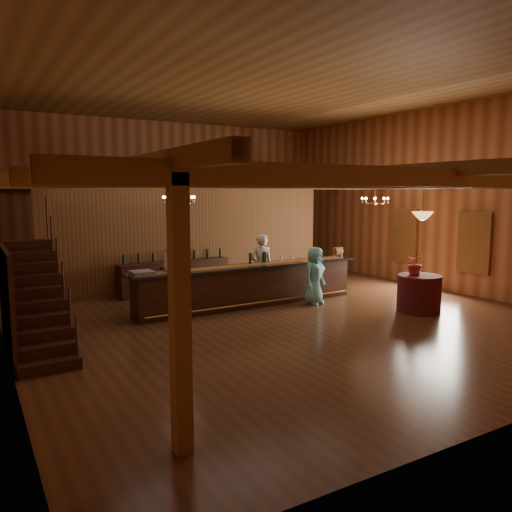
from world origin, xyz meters
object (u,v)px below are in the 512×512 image
chandelier_left (179,199)px  bartender (261,266)px  pendant_lamp (422,216)px  raffle_drum (338,252)px  backbar_shelf (175,277)px  round_table (419,293)px  floor_plant (256,260)px  chandelier_right (375,200)px  beverage_dispenser (169,260)px  guest (315,276)px  staff_second (173,271)px  tasting_bar (249,285)px

chandelier_left → bartender: 3.34m
chandelier_left → pendant_lamp: size_ratio=0.89×
bartender → raffle_drum: bearing=-179.8°
backbar_shelf → chandelier_left: size_ratio=4.26×
raffle_drum → backbar_shelf: raffle_drum is taller
round_table → floor_plant: size_ratio=0.77×
round_table → chandelier_right: chandelier_right is taller
beverage_dispenser → bartender: size_ratio=0.33×
beverage_dispenser → chandelier_left: size_ratio=0.75×
bartender → floor_plant: bartender is taller
beverage_dispenser → pendant_lamp: bearing=-26.0°
backbar_shelf → pendant_lamp: pendant_lamp is taller
backbar_shelf → bartender: 2.69m
floor_plant → round_table: bearing=-77.7°
chandelier_left → chandelier_right: size_ratio=1.00×
guest → pendant_lamp: bearing=-69.2°
chandelier_right → staff_second: size_ratio=0.41×
beverage_dispenser → floor_plant: bearing=37.0°
tasting_bar → chandelier_left: (-1.89, 0.05, 2.25)m
pendant_lamp → bartender: pendant_lamp is taller
chandelier_right → staff_second: (-6.34, 0.57, -1.76)m
raffle_drum → chandelier_right: chandelier_right is taller
pendant_lamp → floor_plant: pendant_lamp is taller
beverage_dispenser → staff_second: size_ratio=0.31×
tasting_bar → raffle_drum: (2.96, 0.02, 0.71)m
round_table → bartender: size_ratio=0.59×
raffle_drum → beverage_dispenser: bearing=-179.8°
round_table → staff_second: staff_second is taller
pendant_lamp → staff_second: pendant_lamp is taller
chandelier_left → pendant_lamp: 5.93m
bartender → tasting_bar: bearing=59.2°
chandelier_right → guest: (-2.91, -0.88, -1.95)m
floor_plant → tasting_bar: bearing=-122.7°
bartender → guest: size_ratio=1.17×
tasting_bar → beverage_dispenser: 2.34m
chandelier_right → guest: 3.61m
chandelier_right → pendant_lamp: 3.13m
backbar_shelf → floor_plant: (3.13, 0.60, 0.21)m
bartender → staff_second: staff_second is taller
chandelier_right → bartender: bearing=172.3°
guest → staff_second: bearing=137.0°
floor_plant → guest: bearing=-96.6°
round_table → chandelier_right: (1.17, 2.89, 2.26)m
round_table → bartender: 4.28m
raffle_drum → chandelier_right: bearing=6.3°
backbar_shelf → staff_second: (-0.75, -1.85, 0.49)m
beverage_dispenser → floor_plant: size_ratio=0.43×
beverage_dispenser → pendant_lamp: 6.25m
tasting_bar → pendant_lamp: bearing=-40.2°
beverage_dispenser → backbar_shelf: (1.12, 2.60, -0.89)m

